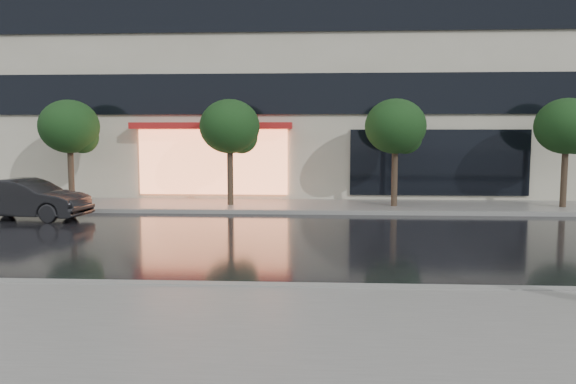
{
  "coord_description": "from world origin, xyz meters",
  "views": [
    {
      "loc": [
        0.25,
        -10.45,
        2.71
      ],
      "look_at": [
        -0.45,
        2.26,
        1.4
      ],
      "focal_mm": 35.0,
      "sensor_mm": 36.0,
      "label": 1
    }
  ],
  "objects": [
    {
      "name": "ground",
      "position": [
        0.0,
        0.0,
        0.0
      ],
      "size": [
        120.0,
        120.0,
        0.0
      ],
      "primitive_type": "plane",
      "color": "black",
      "rests_on": "ground"
    },
    {
      "name": "sidewalk_near",
      "position": [
        0.0,
        -3.25,
        0.06
      ],
      "size": [
        60.0,
        4.5,
        0.12
      ],
      "primitive_type": "cube",
      "color": "slate",
      "rests_on": "ground"
    },
    {
      "name": "sidewalk_far",
      "position": [
        0.0,
        10.25,
        0.06
      ],
      "size": [
        60.0,
        3.5,
        0.12
      ],
      "primitive_type": "cube",
      "color": "slate",
      "rests_on": "ground"
    },
    {
      "name": "curb_near",
      "position": [
        0.0,
        -1.0,
        0.07
      ],
      "size": [
        60.0,
        0.25,
        0.14
      ],
      "primitive_type": "cube",
      "color": "gray",
      "rests_on": "ground"
    },
    {
      "name": "curb_far",
      "position": [
        0.0,
        8.5,
        0.07
      ],
      "size": [
        60.0,
        0.25,
        0.14
      ],
      "primitive_type": "cube",
      "color": "gray",
      "rests_on": "ground"
    },
    {
      "name": "office_building",
      "position": [
        -0.0,
        17.97,
        9.0
      ],
      "size": [
        30.0,
        12.76,
        18.0
      ],
      "color": "beige",
      "rests_on": "ground"
    },
    {
      "name": "tree_far_west",
      "position": [
        -8.94,
        10.03,
        2.92
      ],
      "size": [
        2.2,
        2.2,
        3.99
      ],
      "color": "#33261C",
      "rests_on": "ground"
    },
    {
      "name": "tree_mid_west",
      "position": [
        -2.94,
        10.03,
        2.92
      ],
      "size": [
        2.2,
        2.2,
        3.99
      ],
      "color": "#33261C",
      "rests_on": "ground"
    },
    {
      "name": "tree_mid_east",
      "position": [
        3.06,
        10.03,
        2.92
      ],
      "size": [
        2.2,
        2.2,
        3.99
      ],
      "color": "#33261C",
      "rests_on": "ground"
    },
    {
      "name": "tree_far_east",
      "position": [
        9.06,
        10.03,
        2.92
      ],
      "size": [
        2.2,
        2.2,
        3.99
      ],
      "color": "#33261C",
      "rests_on": "ground"
    },
    {
      "name": "parked_car",
      "position": [
        -9.05,
        6.86,
        0.65
      ],
      "size": [
        4.08,
        1.85,
        1.3
      ],
      "primitive_type": "imported",
      "rotation": [
        0.0,
        0.0,
        1.45
      ],
      "color": "black",
      "rests_on": "ground"
    }
  ]
}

